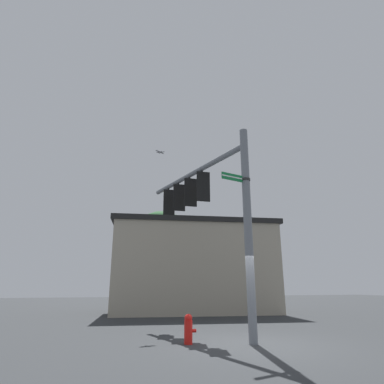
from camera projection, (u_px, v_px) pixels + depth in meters
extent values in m
plane|color=#2D3033|center=(254.00, 345.00, 9.26)|extent=(80.00, 80.00, 0.00)
cylinder|color=slate|center=(248.00, 228.00, 10.19)|extent=(0.26, 0.26, 6.74)
cylinder|color=slate|center=(192.00, 174.00, 13.75)|extent=(1.98, 6.59, 0.21)
cylinder|color=black|center=(202.00, 173.00, 13.08)|extent=(0.08, 0.08, 0.18)
cube|color=black|center=(202.00, 188.00, 12.91)|extent=(0.36, 0.30, 1.05)
sphere|color=#590F0F|center=(201.00, 181.00, 13.18)|extent=(0.22, 0.22, 0.22)
cube|color=black|center=(200.00, 179.00, 13.23)|extent=(0.24, 0.20, 0.03)
sphere|color=yellow|center=(201.00, 189.00, 13.08)|extent=(0.22, 0.22, 0.22)
cube|color=black|center=(200.00, 187.00, 13.13)|extent=(0.24, 0.20, 0.03)
sphere|color=#0F4C19|center=(201.00, 197.00, 12.99)|extent=(0.22, 0.22, 0.22)
cube|color=black|center=(201.00, 195.00, 13.03)|extent=(0.24, 0.20, 0.03)
cube|color=black|center=(203.00, 186.00, 12.75)|extent=(0.54, 0.03, 1.22)
cylinder|color=black|center=(190.00, 180.00, 13.89)|extent=(0.08, 0.08, 0.18)
cube|color=black|center=(189.00, 193.00, 13.72)|extent=(0.36, 0.30, 1.05)
sphere|color=#590F0F|center=(188.00, 187.00, 13.99)|extent=(0.22, 0.22, 0.22)
cube|color=black|center=(188.00, 185.00, 14.03)|extent=(0.24, 0.20, 0.03)
sphere|color=yellow|center=(188.00, 194.00, 13.89)|extent=(0.22, 0.22, 0.22)
cube|color=black|center=(188.00, 192.00, 13.94)|extent=(0.24, 0.20, 0.03)
sphere|color=#0F4C19|center=(188.00, 202.00, 13.79)|extent=(0.22, 0.22, 0.22)
cube|color=black|center=(188.00, 200.00, 13.84)|extent=(0.24, 0.20, 0.03)
cube|color=black|center=(191.00, 192.00, 13.56)|extent=(0.54, 0.03, 1.22)
cylinder|color=black|center=(178.00, 185.00, 14.69)|extent=(0.08, 0.08, 0.18)
cube|color=black|center=(178.00, 198.00, 14.52)|extent=(0.36, 0.30, 1.05)
sphere|color=#590F0F|center=(177.00, 192.00, 14.79)|extent=(0.22, 0.22, 0.22)
cube|color=black|center=(177.00, 190.00, 14.84)|extent=(0.24, 0.20, 0.03)
sphere|color=yellow|center=(177.00, 199.00, 14.70)|extent=(0.22, 0.22, 0.22)
cube|color=black|center=(177.00, 197.00, 14.74)|extent=(0.24, 0.20, 0.03)
sphere|color=#0F4C19|center=(177.00, 207.00, 14.60)|extent=(0.22, 0.22, 0.22)
cube|color=black|center=(177.00, 205.00, 14.65)|extent=(0.24, 0.20, 0.03)
cube|color=black|center=(179.00, 197.00, 14.36)|extent=(0.54, 0.03, 1.22)
cylinder|color=black|center=(169.00, 190.00, 15.50)|extent=(0.08, 0.08, 0.18)
cube|color=black|center=(168.00, 203.00, 15.33)|extent=(0.36, 0.30, 1.05)
sphere|color=#590F0F|center=(168.00, 197.00, 15.60)|extent=(0.22, 0.22, 0.22)
cube|color=black|center=(168.00, 195.00, 15.64)|extent=(0.24, 0.20, 0.03)
sphere|color=yellow|center=(168.00, 204.00, 15.50)|extent=(0.22, 0.22, 0.22)
cube|color=black|center=(167.00, 202.00, 15.55)|extent=(0.24, 0.20, 0.03)
sphere|color=#0F4C19|center=(167.00, 211.00, 15.41)|extent=(0.22, 0.22, 0.22)
cube|color=black|center=(167.00, 209.00, 15.45)|extent=(0.24, 0.20, 0.03)
cube|color=black|center=(169.00, 202.00, 15.17)|extent=(0.54, 0.03, 1.22)
cube|color=#147238|center=(232.00, 177.00, 10.35)|extent=(0.80, 0.24, 0.22)
cube|color=white|center=(232.00, 177.00, 10.34)|extent=(0.79, 0.22, 0.04)
cylinder|color=#262626|center=(246.00, 180.00, 10.63)|extent=(0.30, 0.30, 0.08)
ellipsoid|color=gray|center=(160.00, 152.00, 15.83)|extent=(0.19, 0.31, 0.09)
cube|color=gray|center=(160.00, 152.00, 15.82)|extent=(0.44, 0.22, 0.09)
cube|color=gray|center=(161.00, 152.00, 15.84)|extent=(0.43, 0.22, 0.15)
cube|color=#A89E89|center=(192.00, 269.00, 20.84)|extent=(10.39, 6.88, 5.21)
cube|color=maroon|center=(186.00, 268.00, 23.90)|extent=(8.83, 2.09, 0.30)
cube|color=black|center=(192.00, 227.00, 21.60)|extent=(10.80, 7.16, 0.30)
cylinder|color=#4C3823|center=(159.00, 290.00, 19.83)|extent=(0.41, 0.41, 2.71)
sphere|color=#1E4C23|center=(161.00, 244.00, 20.61)|extent=(4.14, 4.14, 4.14)
cylinder|color=red|center=(188.00, 332.00, 9.41)|extent=(0.24, 0.24, 0.65)
sphere|color=red|center=(188.00, 318.00, 9.51)|extent=(0.23, 0.23, 0.23)
cylinder|color=red|center=(194.00, 331.00, 9.46)|extent=(0.12, 0.10, 0.10)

